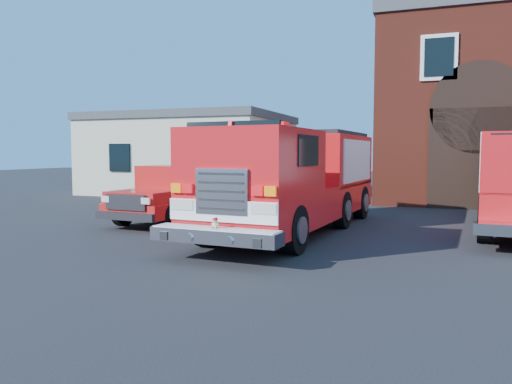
% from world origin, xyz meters
% --- Properties ---
extents(ground, '(100.00, 100.00, 0.00)m').
position_xyz_m(ground, '(0.00, 0.00, 0.00)').
color(ground, black).
rests_on(ground, ground).
extents(parking_stripe_far, '(0.12, 3.00, 0.01)m').
position_xyz_m(parking_stripe_far, '(6.50, 7.00, 0.00)').
color(parking_stripe_far, yellow).
rests_on(parking_stripe_far, ground).
extents(side_building, '(10.20, 8.20, 4.35)m').
position_xyz_m(side_building, '(-9.00, 13.00, 2.20)').
color(side_building, beige).
rests_on(side_building, ground).
extents(fire_engine, '(3.34, 9.67, 2.93)m').
position_xyz_m(fire_engine, '(0.27, 1.42, 1.52)').
color(fire_engine, black).
rests_on(fire_engine, ground).
extents(pickup_truck, '(2.48, 5.72, 1.82)m').
position_xyz_m(pickup_truck, '(-3.96, 2.26, 0.86)').
color(pickup_truck, black).
rests_on(pickup_truck, ground).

